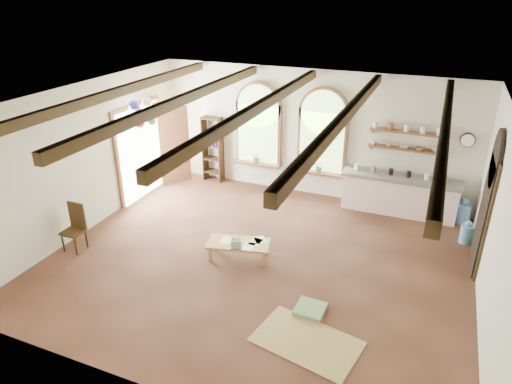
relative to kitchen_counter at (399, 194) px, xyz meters
The scene contains 27 objects.
floor 3.97m from the kitchen_counter, 125.71° to the right, with size 8.00×8.00×0.00m, color brown.
ceiling_beams 4.73m from the kitchen_counter, 125.71° to the right, with size 6.20×6.80×0.18m, color #342410, non-canonical shape.
window_left 3.88m from the kitchen_counter, behind, with size 1.30×0.28×2.20m.
window_right 2.32m from the kitchen_counter, behind, with size 1.30×0.28×2.20m.
left_doorway 6.44m from the kitchen_counter, 167.37° to the right, with size 0.10×1.90×2.50m, color brown.
right_doorway 2.45m from the kitchen_counter, 45.86° to the right, with size 0.10×1.30×2.40m, color black.
kitchen_counter is the anchor object (origin of this frame).
wall_shelf_lower 1.09m from the kitchen_counter, 90.00° to the left, with size 1.70×0.24×0.04m, color brown.
wall_shelf_upper 1.49m from the kitchen_counter, 90.00° to the left, with size 1.70×0.24×0.04m, color brown.
wall_clock 1.91m from the kitchen_counter, 11.31° to the left, with size 0.32×0.32×0.04m, color black.
bookshelf 5.02m from the kitchen_counter, behind, with size 0.53×0.32×1.80m.
coffee_table 4.25m from the kitchen_counter, 129.53° to the right, with size 1.33×0.84×0.35m.
side_chair 7.32m from the kitchen_counter, 144.45° to the right, with size 0.40×0.40×1.00m.
floor_mat 5.11m from the kitchen_counter, 98.41° to the right, with size 1.58×0.98×0.02m, color tan.
floor_cushion 4.43m from the kitchen_counter, 101.77° to the right, with size 0.48×0.48×0.08m, color gray.
water_jug_a 1.46m from the kitchen_counter, ahead, with size 0.33×0.33×0.63m.
water_jug_b 1.78m from the kitchen_counter, 30.63° to the right, with size 0.27×0.27×0.52m.
balloon_cluster 6.27m from the kitchen_counter, 162.31° to the right, with size 0.78×0.86×1.15m.
table_book 4.26m from the kitchen_counter, 132.81° to the right, with size 0.15×0.22×0.02m, color olive.
tablet 4.34m from the kitchen_counter, 128.18° to the right, with size 0.20×0.29×0.01m, color black.
potted_plant_left 3.72m from the kitchen_counter, behind, with size 0.27×0.23×0.30m, color #598C4C.
potted_plant_right 2.04m from the kitchen_counter, behind, with size 0.27×0.23×0.30m, color #598C4C.
shelf_cup_a 1.38m from the kitchen_counter, 166.50° to the left, with size 0.12×0.10×0.10m, color white.
shelf_cup_b 1.22m from the kitchen_counter, 155.77° to the left, with size 0.10×0.10×0.09m, color beige.
shelf_bowl_a 1.14m from the kitchen_counter, 105.52° to the left, with size 0.22×0.22×0.05m, color beige.
shelf_bowl_b 1.18m from the kitchen_counter, 30.96° to the left, with size 0.20×0.20×0.06m, color #8C664C.
shelf_vase 1.37m from the kitchen_counter, 15.48° to the left, with size 0.18×0.18×0.19m, color slate.
Camera 1 is at (2.90, -7.15, 5.04)m, focal length 32.00 mm.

